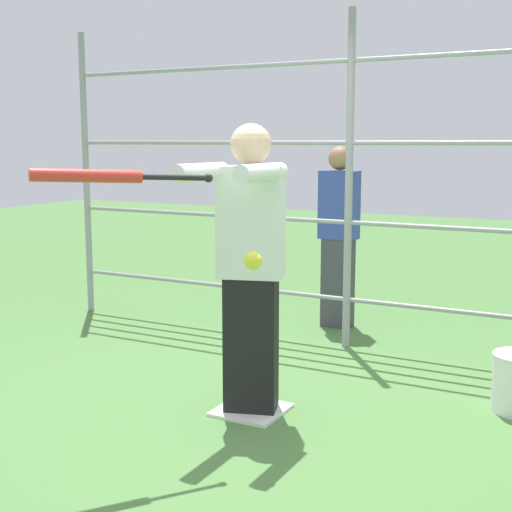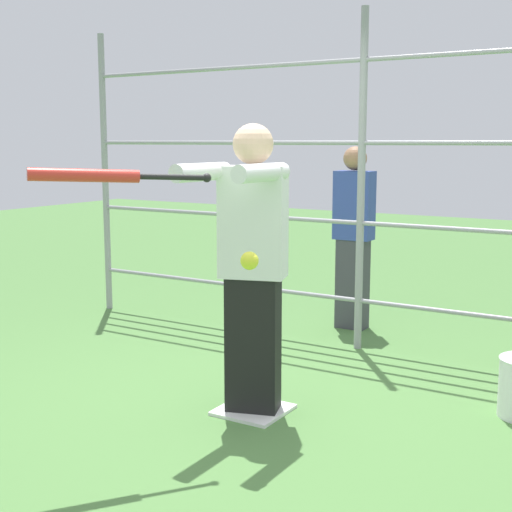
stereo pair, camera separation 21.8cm
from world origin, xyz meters
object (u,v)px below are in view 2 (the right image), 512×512
object	(u,v)px
bystander_behind_fence	(354,235)
batter	(252,261)
softball_in_flight	(249,261)
baseball_bat_swinging	(100,176)

from	to	relation	value
bystander_behind_fence	batter	bearing A→B (deg)	97.81
softball_in_flight	bystander_behind_fence	xyz separation A→B (m)	(0.57, -2.64, -0.20)
baseball_bat_swinging	softball_in_flight	xyz separation A→B (m)	(-0.61, -0.42, -0.44)
batter	softball_in_flight	world-z (taller)	batter
softball_in_flight	bystander_behind_fence	size ratio (longest dim) A/B	0.06
softball_in_flight	batter	bearing A→B (deg)	-59.45
bystander_behind_fence	softball_in_flight	bearing A→B (deg)	102.24
bystander_behind_fence	baseball_bat_swinging	bearing A→B (deg)	89.26
softball_in_flight	bystander_behind_fence	distance (m)	2.71
softball_in_flight	baseball_bat_swinging	bearing A→B (deg)	34.73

